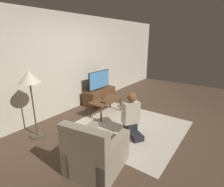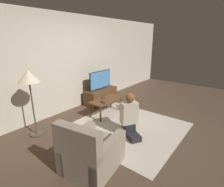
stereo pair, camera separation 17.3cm
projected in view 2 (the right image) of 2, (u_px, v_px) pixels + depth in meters
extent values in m
plane|color=brown|center=(127.00, 127.00, 4.05)|extent=(10.00, 10.00, 0.00)
cube|color=beige|center=(69.00, 64.00, 4.79)|extent=(10.00, 0.06, 2.60)
cube|color=beige|center=(127.00, 127.00, 4.05)|extent=(2.24, 2.35, 0.02)
cube|color=brown|center=(101.00, 96.00, 5.54)|extent=(1.11, 0.44, 0.46)
cube|color=black|center=(101.00, 88.00, 5.47)|extent=(0.31, 0.08, 0.04)
cube|color=black|center=(100.00, 80.00, 5.39)|extent=(0.92, 0.03, 0.54)
cube|color=#4C8CC6|center=(101.00, 80.00, 5.38)|extent=(0.89, 0.04, 0.51)
cube|color=brown|center=(106.00, 100.00, 4.62)|extent=(0.94, 0.44, 0.04)
cylinder|color=brown|center=(101.00, 115.00, 4.25)|extent=(0.04, 0.04, 0.39)
cylinder|color=brown|center=(121.00, 105.00, 4.89)|extent=(0.04, 0.04, 0.39)
cylinder|color=brown|center=(90.00, 111.00, 4.47)|extent=(0.04, 0.04, 0.39)
cylinder|color=brown|center=(111.00, 102.00, 5.11)|extent=(0.04, 0.04, 0.39)
cylinder|color=#4C4233|center=(37.00, 134.00, 3.75)|extent=(0.28, 0.28, 0.03)
cylinder|color=#4C4233|center=(33.00, 104.00, 3.54)|extent=(0.03, 0.03, 1.33)
cone|color=beige|center=(28.00, 76.00, 3.36)|extent=(0.42, 0.42, 0.24)
cube|color=gray|center=(93.00, 155.00, 2.76)|extent=(0.95, 0.86, 0.40)
cube|color=gray|center=(77.00, 143.00, 2.35)|extent=(0.27, 0.76, 0.46)
cube|color=gray|center=(109.00, 158.00, 2.60)|extent=(0.86, 0.27, 0.54)
cube|color=gray|center=(78.00, 146.00, 2.88)|extent=(0.86, 0.27, 0.54)
cube|color=#232328|center=(132.00, 135.00, 3.59)|extent=(0.42, 0.49, 0.11)
cube|color=#232328|center=(129.00, 126.00, 3.71)|extent=(0.31, 0.32, 0.14)
cube|color=#C1B29E|center=(129.00, 113.00, 3.62)|extent=(0.39, 0.35, 0.46)
sphere|color=tan|center=(129.00, 98.00, 3.52)|extent=(0.19, 0.19, 0.19)
sphere|color=brown|center=(130.00, 98.00, 3.50)|extent=(0.19, 0.19, 0.19)
cube|color=black|center=(122.00, 106.00, 3.94)|extent=(0.13, 0.11, 0.04)
cylinder|color=#C1B29E|center=(128.00, 107.00, 3.87)|extent=(0.22, 0.29, 0.07)
cylinder|color=#C1B29E|center=(120.00, 108.00, 3.80)|extent=(0.22, 0.29, 0.07)
cube|color=brown|center=(104.00, 96.00, 4.66)|extent=(0.11, 0.01, 0.15)
cube|color=black|center=(103.00, 102.00, 4.38)|extent=(0.04, 0.15, 0.02)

